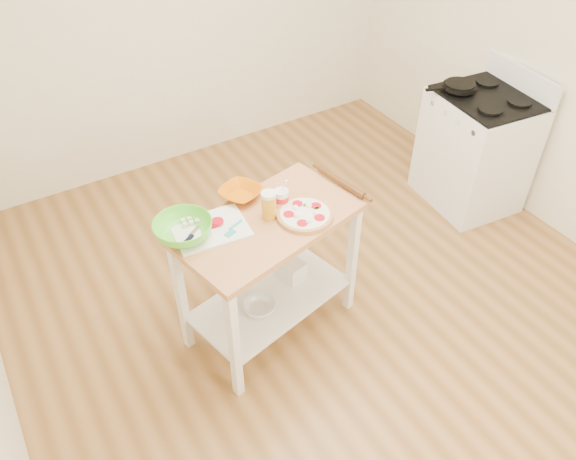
% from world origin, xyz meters
% --- Properties ---
extents(room_shell, '(4.04, 4.54, 2.74)m').
position_xyz_m(room_shell, '(0.00, 0.00, 1.35)').
color(room_shell, '#A0703B').
rests_on(room_shell, ground).
extents(prep_island, '(1.17, 0.80, 0.90)m').
position_xyz_m(prep_island, '(-0.42, 0.04, 0.64)').
color(prep_island, tan).
rests_on(prep_island, ground).
extents(gas_stove, '(0.70, 0.80, 1.11)m').
position_xyz_m(gas_stove, '(1.68, 0.39, 0.47)').
color(gas_stove, white).
rests_on(gas_stove, ground).
extents(skillet, '(0.39, 0.25, 0.03)m').
position_xyz_m(skillet, '(1.55, 0.58, 0.98)').
color(skillet, black).
rests_on(skillet, gas_stove).
extents(pizza, '(0.32, 0.32, 0.05)m').
position_xyz_m(pizza, '(-0.22, -0.04, 0.92)').
color(pizza, tan).
rests_on(pizza, prep_island).
extents(cutting_board, '(0.43, 0.34, 0.04)m').
position_xyz_m(cutting_board, '(-0.73, 0.14, 0.91)').
color(cutting_board, white).
rests_on(cutting_board, prep_island).
extents(spatula, '(0.14, 0.10, 0.01)m').
position_xyz_m(spatula, '(-0.62, 0.06, 0.92)').
color(spatula, teal).
rests_on(spatula, cutting_board).
extents(knife, '(0.23, 0.17, 0.01)m').
position_xyz_m(knife, '(-0.84, 0.13, 0.92)').
color(knife, silver).
rests_on(knife, cutting_board).
extents(orange_bowl, '(0.31, 0.31, 0.06)m').
position_xyz_m(orange_bowl, '(-0.45, 0.31, 0.93)').
color(orange_bowl, '#D86901').
rests_on(orange_bowl, prep_island).
extents(green_bowl, '(0.42, 0.42, 0.10)m').
position_xyz_m(green_bowl, '(-0.87, 0.16, 0.95)').
color(green_bowl, '#61DE37').
rests_on(green_bowl, prep_island).
extents(beer_pint, '(0.09, 0.09, 0.17)m').
position_xyz_m(beer_pint, '(-0.40, 0.06, 0.99)').
color(beer_pint, orange).
rests_on(beer_pint, prep_island).
extents(yogurt_tub, '(0.09, 0.09, 0.18)m').
position_xyz_m(yogurt_tub, '(-0.28, 0.12, 0.95)').
color(yogurt_tub, white).
rests_on(yogurt_tub, prep_island).
extents(rolling_pin, '(0.11, 0.37, 0.04)m').
position_xyz_m(rolling_pin, '(0.13, 0.09, 0.92)').
color(rolling_pin, '#543013').
rests_on(rolling_pin, prep_island).
extents(shelf_glass_bowl, '(0.24, 0.24, 0.06)m').
position_xyz_m(shelf_glass_bowl, '(-0.53, -0.02, 0.29)').
color(shelf_glass_bowl, silver).
rests_on(shelf_glass_bowl, prep_island).
extents(shelf_bin, '(0.16, 0.16, 0.13)m').
position_xyz_m(shelf_bin, '(-0.20, 0.11, 0.33)').
color(shelf_bin, white).
rests_on(shelf_bin, prep_island).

